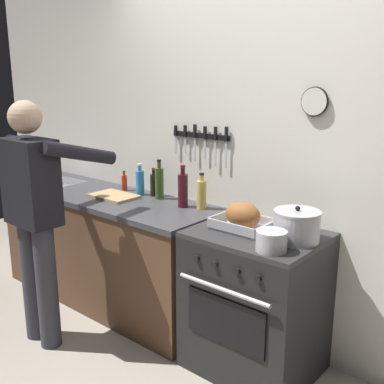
% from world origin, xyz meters
% --- Properties ---
extents(wall_back, '(6.00, 0.13, 2.60)m').
position_xyz_m(wall_back, '(0.00, 1.35, 1.30)').
color(wall_back, white).
rests_on(wall_back, ground).
extents(counter_block, '(2.03, 0.65, 0.90)m').
position_xyz_m(counter_block, '(-1.21, 0.99, 0.46)').
color(counter_block, brown).
rests_on(counter_block, ground).
extents(stove, '(0.76, 0.67, 0.90)m').
position_xyz_m(stove, '(0.22, 0.99, 0.45)').
color(stove, black).
rests_on(stove, ground).
extents(person_cook, '(0.51, 0.63, 1.66)m').
position_xyz_m(person_cook, '(-1.07, 0.31, 0.95)').
color(person_cook, '#383842').
rests_on(person_cook, ground).
extents(roasting_pan, '(0.35, 0.26, 0.17)m').
position_xyz_m(roasting_pan, '(0.11, 0.98, 0.97)').
color(roasting_pan, '#B7B7BC').
rests_on(roasting_pan, stove).
extents(stock_pot, '(0.26, 0.26, 0.21)m').
position_xyz_m(stock_pot, '(0.46, 1.01, 0.99)').
color(stock_pot, '#B7B7BC').
rests_on(stock_pot, stove).
extents(saucepan, '(0.17, 0.17, 0.11)m').
position_xyz_m(saucepan, '(0.43, 0.78, 0.96)').
color(saucepan, '#B7B7BC').
rests_on(saucepan, stove).
extents(cutting_board, '(0.36, 0.24, 0.02)m').
position_xyz_m(cutting_board, '(-1.07, 0.98, 0.91)').
color(cutting_board, tan).
rests_on(cutting_board, counter_block).
extents(bottle_olive_oil, '(0.07, 0.07, 0.30)m').
position_xyz_m(bottle_olive_oil, '(-0.78, 1.18, 1.03)').
color(bottle_olive_oil, '#385623').
rests_on(bottle_olive_oil, counter_block).
extents(bottle_cooking_oil, '(0.07, 0.07, 0.26)m').
position_xyz_m(bottle_cooking_oil, '(-0.36, 1.17, 1.01)').
color(bottle_cooking_oil, gold).
rests_on(bottle_cooking_oil, counter_block).
extents(bottle_hot_sauce, '(0.05, 0.05, 0.16)m').
position_xyz_m(bottle_hot_sauce, '(-1.18, 1.18, 0.97)').
color(bottle_hot_sauce, red).
rests_on(bottle_hot_sauce, counter_block).
extents(bottle_dish_soap, '(0.07, 0.07, 0.25)m').
position_xyz_m(bottle_dish_soap, '(-0.97, 1.16, 1.00)').
color(bottle_dish_soap, '#338CCC').
rests_on(bottle_dish_soap, counter_block).
extents(bottle_wine_red, '(0.07, 0.07, 0.30)m').
position_xyz_m(bottle_wine_red, '(-0.49, 1.12, 1.03)').
color(bottle_wine_red, '#47141E').
rests_on(bottle_wine_red, counter_block).
extents(bottle_soy_sauce, '(0.05, 0.05, 0.22)m').
position_xyz_m(bottle_soy_sauce, '(-0.87, 1.21, 0.99)').
color(bottle_soy_sauce, black).
rests_on(bottle_soy_sauce, counter_block).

